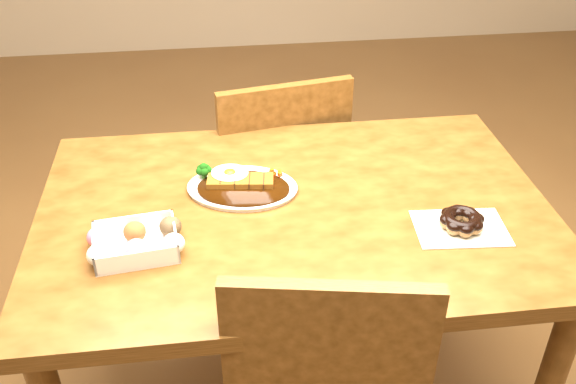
{
  "coord_description": "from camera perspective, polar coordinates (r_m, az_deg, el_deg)",
  "views": [
    {
      "loc": [
        -0.17,
        -1.22,
        1.62
      ],
      "look_at": [
        -0.02,
        -0.03,
        0.81
      ],
      "focal_mm": 40.0,
      "sensor_mm": 36.0,
      "label": 1
    }
  ],
  "objects": [
    {
      "name": "pon_de_ring",
      "position": [
        1.48,
        15.17,
        -2.52
      ],
      "size": [
        0.21,
        0.16,
        0.04
      ],
      "rotation": [
        0.0,
        0.0,
        -0.07
      ],
      "color": "silver",
      "rests_on": "table"
    },
    {
      "name": "katsu_curry_plate",
      "position": [
        1.56,
        -4.25,
        0.63
      ],
      "size": [
        0.29,
        0.23,
        0.05
      ],
      "rotation": [
        0.0,
        0.0,
        -0.19
      ],
      "color": "white",
      "rests_on": "table"
    },
    {
      "name": "table",
      "position": [
        1.57,
        0.59,
        -4.18
      ],
      "size": [
        1.2,
        0.8,
        0.75
      ],
      "color": "#44280D",
      "rests_on": "ground"
    },
    {
      "name": "chair_far",
      "position": [
        2.1,
        -1.2,
        1.05
      ],
      "size": [
        0.49,
        0.49,
        0.87
      ],
      "rotation": [
        0.0,
        0.0,
        3.32
      ],
      "color": "#44280D",
      "rests_on": "ground"
    },
    {
      "name": "donut_box",
      "position": [
        1.4,
        -13.39,
        -4.29
      ],
      "size": [
        0.21,
        0.15,
        0.05
      ],
      "rotation": [
        0.0,
        0.0,
        0.12
      ],
      "color": "white",
      "rests_on": "table"
    }
  ]
}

